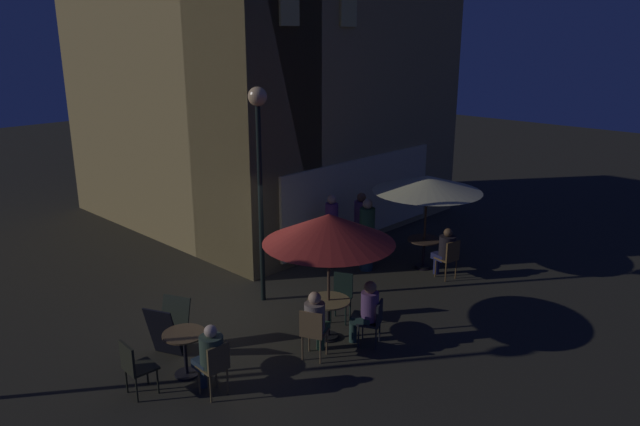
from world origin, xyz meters
The scene contains 22 objects.
ground_plane centered at (0.00, 0.00, 0.00)m, with size 60.00×60.00×0.00m, color #2F2C21.
cafe_building centered at (3.86, 4.18, 4.18)m, with size 8.24×8.81×8.37m.
street_lamp_near_corner centered at (0.80, 0.53, 3.27)m, with size 0.37×0.37×4.43m.
menu_sandwich_board centered at (-1.79, 0.05, 0.49)m, with size 0.82×0.77×0.94m.
cafe_table_0 centered at (0.53, -1.60, 0.58)m, with size 0.79×0.79×0.77m.
cafe_table_1 centered at (4.63, -0.88, 0.55)m, with size 0.79×0.79×0.73m.
cafe_table_2 centered at (-2.00, -0.76, 0.54)m, with size 0.70×0.70×0.76m.
patio_umbrella_0 centered at (0.53, -1.60, 2.12)m, with size 2.35×2.35×2.40m.
patio_umbrella_1 centered at (4.63, -0.88, 2.08)m, with size 2.54×2.54×2.27m.
cafe_chair_0 centered at (0.91, -2.37, 0.51)m, with size 0.53×0.53×0.85m.
cafe_chair_1 centered at (1.28, -1.26, 0.56)m, with size 0.50×0.50×0.94m.
cafe_chair_2 centered at (-0.22, -1.94, 0.57)m, with size 0.54×0.54×0.94m.
cafe_chair_3 centered at (4.46, -1.69, 0.56)m, with size 0.48×0.48×0.93m.
cafe_chair_4 centered at (-2.87, -0.71, 0.54)m, with size 0.47×0.47×0.91m.
cafe_chair_5 centered at (-2.03, -1.63, 0.56)m, with size 0.40×0.40×0.91m.
patron_seated_0 centered at (0.84, -2.24, 0.70)m, with size 0.45×0.52×1.23m.
patron_seated_1 centered at (-0.09, -1.88, 0.70)m, with size 0.54×0.47×1.23m.
patron_seated_2 centered at (4.49, -1.55, 0.68)m, with size 0.44×0.55×1.19m.
patron_seated_3 centered at (-2.02, -1.49, 0.68)m, with size 0.38×0.55×1.19m.
patron_standing_4 centered at (4.07, 0.61, 0.86)m, with size 0.34×0.34×1.70m.
patron_standing_5 centered at (3.60, 0.03, 0.87)m, with size 0.36×0.36×1.74m.
patron_standing_6 centered at (3.15, 0.75, 0.92)m, with size 0.31×0.31×1.79m.
Camera 1 is at (-6.76, -8.37, 5.40)m, focal length 33.64 mm.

